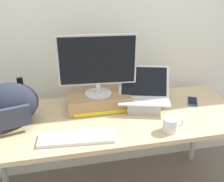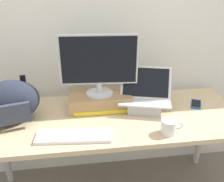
% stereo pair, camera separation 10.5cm
% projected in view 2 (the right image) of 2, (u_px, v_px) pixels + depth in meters
% --- Properties ---
extents(back_wall, '(7.00, 0.10, 2.60)m').
position_uv_depth(back_wall, '(104.00, 18.00, 1.83)').
color(back_wall, silver).
rests_on(back_wall, ground).
extents(desk, '(1.79, 0.70, 0.73)m').
position_uv_depth(desk, '(112.00, 125.00, 1.68)').
color(desk, tan).
rests_on(desk, ground).
extents(toner_box_yellow, '(0.43, 0.24, 0.10)m').
position_uv_depth(toner_box_yellow, '(100.00, 101.00, 1.75)').
color(toner_box_yellow, '#9E7A51').
rests_on(toner_box_yellow, desk).
extents(desktop_monitor, '(0.52, 0.19, 0.42)m').
position_uv_depth(desktop_monitor, '(99.00, 64.00, 1.63)').
color(desktop_monitor, silver).
rests_on(desktop_monitor, toner_box_yellow).
extents(open_laptop, '(0.40, 0.32, 0.28)m').
position_uv_depth(open_laptop, '(145.00, 101.00, 1.71)').
color(open_laptop, '#ADADB2').
rests_on(open_laptop, desk).
extents(external_keyboard, '(0.44, 0.17, 0.02)m').
position_uv_depth(external_keyboard, '(74.00, 136.00, 1.42)').
color(external_keyboard, white).
rests_on(external_keyboard, desk).
extents(messenger_backpack, '(0.41, 0.31, 0.28)m').
position_uv_depth(messenger_backpack, '(9.00, 102.00, 1.53)').
color(messenger_backpack, '#232838').
rests_on(messenger_backpack, desk).
extents(coffee_mug, '(0.13, 0.09, 0.09)m').
position_uv_depth(coffee_mug, '(169.00, 127.00, 1.45)').
color(coffee_mug, silver).
rests_on(coffee_mug, desk).
extents(cell_phone, '(0.12, 0.16, 0.01)m').
position_uv_depth(cell_phone, '(196.00, 104.00, 1.80)').
color(cell_phone, '#19479E').
rests_on(cell_phone, desk).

